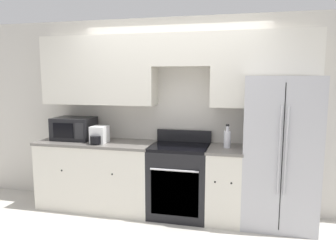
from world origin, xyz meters
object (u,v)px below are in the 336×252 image
oven_range (180,180)px  microwave (74,128)px  refrigerator (279,152)px  bottle (227,138)px

oven_range → microwave: bearing=177.3°
oven_range → microwave: 1.66m
oven_range → microwave: size_ratio=2.00×
refrigerator → microwave: refrigerator is taller
bottle → microwave: bearing=178.5°
refrigerator → microwave: size_ratio=3.32×
oven_range → refrigerator: refrigerator is taller
oven_range → refrigerator: 1.30m
oven_range → bottle: bearing=1.7°
microwave → refrigerator: bearing=-0.8°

